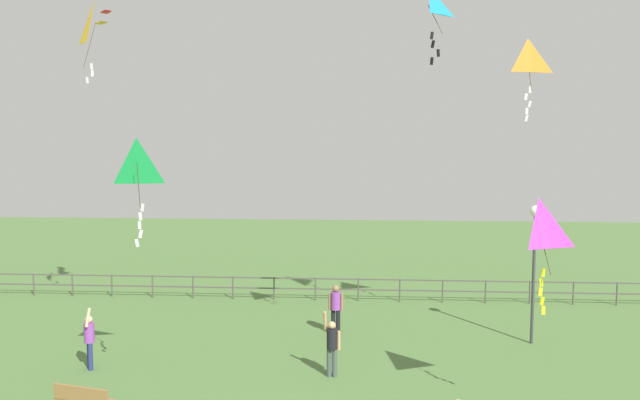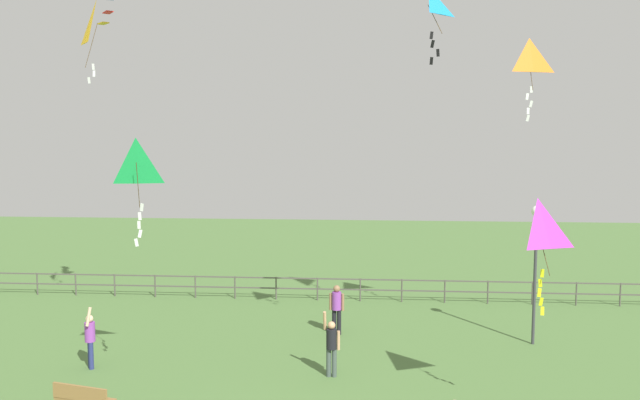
% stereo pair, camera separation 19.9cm
% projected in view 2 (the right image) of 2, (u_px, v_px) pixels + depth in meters
% --- Properties ---
extents(lamppost, '(0.36, 0.36, 4.55)m').
position_uv_depth(lamppost, '(536.00, 244.00, 20.07)').
color(lamppost, '#38383D').
rests_on(lamppost, ground_plane).
extents(park_bench, '(1.55, 0.75, 0.85)m').
position_uv_depth(park_bench, '(83.00, 400.00, 14.92)').
color(park_bench, olive).
rests_on(park_bench, ground_plane).
extents(person_0, '(0.32, 0.49, 1.87)m').
position_uv_depth(person_0, '(90.00, 337.00, 18.13)').
color(person_0, navy).
rests_on(person_0, ground_plane).
extents(person_2, '(0.52, 0.32, 1.71)m').
position_uv_depth(person_2, '(337.00, 306.00, 21.29)').
color(person_2, black).
rests_on(person_2, ground_plane).
extents(person_3, '(0.48, 0.31, 1.87)m').
position_uv_depth(person_3, '(331.00, 344.00, 17.50)').
color(person_3, '#3F4C47').
rests_on(person_3, ground_plane).
extents(kite_0, '(1.07, 0.61, 2.54)m').
position_uv_depth(kite_0, '(529.00, 59.00, 19.26)').
color(kite_0, orange).
extents(kite_1, '(0.97, 0.72, 2.69)m').
position_uv_depth(kite_1, '(136.00, 166.00, 15.26)').
color(kite_1, '#1EB759').
extents(kite_2, '(0.87, 0.87, 2.00)m').
position_uv_depth(kite_2, '(428.00, 8.00, 16.52)').
color(kite_2, '#198CD1').
extents(kite_3, '(0.80, 0.84, 2.68)m').
position_uv_depth(kite_3, '(97.00, 25.00, 20.18)').
color(kite_3, yellow).
extents(kite_5, '(1.03, 0.91, 2.63)m').
position_uv_depth(kite_5, '(537.00, 228.00, 14.33)').
color(kite_5, '#B22DB2').
extents(waterfront_railing, '(36.04, 0.06, 0.95)m').
position_uv_depth(waterfront_railing, '(324.00, 285.00, 25.85)').
color(waterfront_railing, '#4C4742').
rests_on(waterfront_railing, ground_plane).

